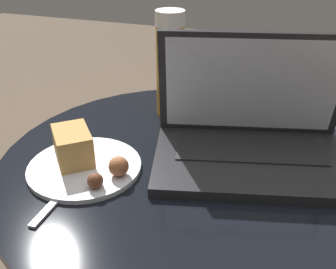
% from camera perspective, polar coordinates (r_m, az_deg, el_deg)
% --- Properties ---
extents(table, '(0.72, 0.72, 0.52)m').
position_cam_1_polar(table, '(0.83, 2.56, -11.99)').
color(table, black).
rests_on(table, ground_plane).
extents(laptop, '(0.40, 0.31, 0.23)m').
position_cam_1_polar(laptop, '(0.75, 11.94, -0.12)').
color(laptop, '#232326').
rests_on(laptop, table).
extents(beer_glass, '(0.06, 0.06, 0.24)m').
position_cam_1_polar(beer_glass, '(0.89, 0.30, 10.14)').
color(beer_glass, gold).
rests_on(beer_glass, table).
extents(snack_plate, '(0.21, 0.21, 0.07)m').
position_cam_1_polar(snack_plate, '(0.74, -12.40, -3.39)').
color(snack_plate, silver).
rests_on(snack_plate, table).
extents(fork, '(0.02, 0.20, 0.00)m').
position_cam_1_polar(fork, '(0.70, -13.83, -6.94)').
color(fork, '#B2B2B7').
rests_on(fork, table).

